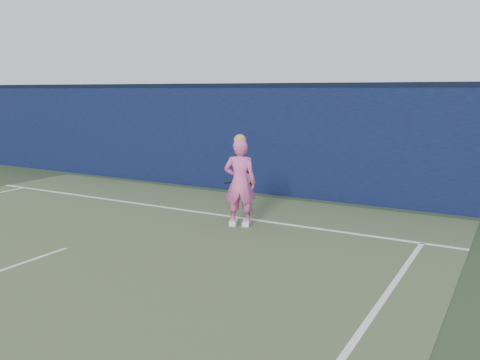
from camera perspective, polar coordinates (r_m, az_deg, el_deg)
The scene contains 5 objects.
ground at distance 7.84m, azimuth -24.47°, elevation -9.03°, with size 80.00×80.00×0.00m, color #314027.
backstop_wall at distance 12.45m, azimuth -0.12°, elevation 4.59°, with size 24.00×0.40×2.50m, color #0C0F34.
wall_cap at distance 12.39m, azimuth -0.13°, elevation 10.58°, with size 24.00×0.42×0.10m, color black.
player at distance 9.15m, azimuth 0.00°, elevation -0.25°, with size 0.67×0.55×1.67m.
racket at distance 9.55m, azimuth 0.39°, elevation 0.10°, with size 0.57×0.17×0.31m.
Camera 1 is at (6.09, -4.29, 2.45)m, focal length 38.00 mm.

